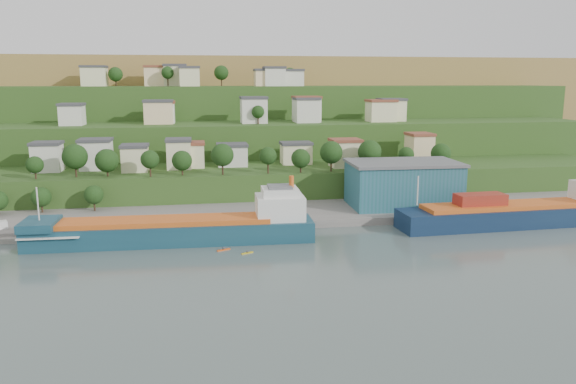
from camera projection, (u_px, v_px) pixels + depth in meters
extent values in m
plane|color=#465552|center=(235.00, 249.00, 126.15)|extent=(500.00, 500.00, 0.00)
cube|color=slate|center=(299.00, 217.00, 156.50)|extent=(220.00, 26.00, 4.00)
cube|color=slate|center=(5.00, 234.00, 138.43)|extent=(40.00, 18.00, 2.40)
cube|color=#284719|center=(222.00, 199.00, 180.30)|extent=(260.00, 32.00, 20.00)
cube|color=#284719|center=(218.00, 182.00, 209.31)|extent=(280.00, 32.00, 44.00)
cube|color=#284719|center=(214.00, 170.00, 238.32)|extent=(300.00, 32.00, 70.00)
cube|color=olive|center=(209.00, 149.00, 309.88)|extent=(360.00, 120.00, 96.00)
cube|color=silver|center=(48.00, 158.00, 170.99)|extent=(8.21, 7.85, 8.17)
cube|color=#3F3F44|center=(46.00, 143.00, 170.11)|extent=(8.81, 8.45, 0.90)
cube|color=silver|center=(96.00, 155.00, 174.81)|extent=(9.38, 8.53, 8.73)
cube|color=#3F3F44|center=(95.00, 140.00, 173.86)|extent=(9.98, 9.13, 0.90)
cube|color=beige|center=(135.00, 159.00, 171.38)|extent=(7.68, 8.26, 7.33)
cube|color=#3F3F44|center=(134.00, 146.00, 170.57)|extent=(8.28, 8.86, 0.90)
cube|color=beige|center=(179.00, 155.00, 176.67)|extent=(7.46, 8.45, 8.58)
cube|color=#3F3F44|center=(178.00, 140.00, 175.75)|extent=(8.06, 9.05, 0.90)
cube|color=beige|center=(191.00, 156.00, 179.17)|extent=(8.36, 7.93, 7.29)
cube|color=brown|center=(190.00, 143.00, 178.37)|extent=(8.96, 8.53, 0.90)
cube|color=silver|center=(232.00, 156.00, 182.36)|extent=(9.35, 8.52, 6.37)
cube|color=#3F3F44|center=(232.00, 145.00, 181.65)|extent=(9.95, 9.12, 0.90)
cube|color=beige|center=(296.00, 154.00, 186.65)|extent=(9.73, 7.42, 6.42)
cube|color=#3F3F44|center=(296.00, 143.00, 185.94)|extent=(10.33, 8.02, 0.90)
cube|color=beige|center=(345.00, 154.00, 179.79)|extent=(9.08, 8.12, 8.15)
cube|color=brown|center=(345.00, 140.00, 178.90)|extent=(9.68, 8.72, 0.90)
cube|color=beige|center=(419.00, 148.00, 191.70)|extent=(7.48, 8.89, 8.93)
cube|color=brown|center=(420.00, 134.00, 190.74)|extent=(8.08, 9.49, 0.90)
cube|color=silver|center=(72.00, 115.00, 194.93)|extent=(7.66, 8.57, 6.72)
cube|color=#3F3F44|center=(71.00, 104.00, 194.19)|extent=(8.26, 9.17, 0.90)
cube|color=beige|center=(159.00, 113.00, 200.62)|extent=(9.97, 7.35, 7.67)
cube|color=#3F3F44|center=(158.00, 101.00, 199.78)|extent=(10.57, 7.95, 0.90)
cube|color=silver|center=(163.00, 113.00, 204.07)|extent=(8.12, 8.25, 7.15)
cube|color=brown|center=(163.00, 102.00, 203.29)|extent=(8.72, 8.85, 0.90)
cube|color=silver|center=(254.00, 111.00, 204.43)|extent=(9.14, 8.76, 8.72)
cube|color=#3F3F44|center=(254.00, 98.00, 203.49)|extent=(9.74, 9.36, 0.90)
cube|color=silver|center=(307.00, 111.00, 207.53)|extent=(8.58, 8.04, 8.29)
cube|color=#3F3F44|center=(307.00, 99.00, 206.64)|extent=(9.18, 8.64, 0.90)
cube|color=silver|center=(307.00, 110.00, 210.29)|extent=(9.64, 8.32, 8.71)
cube|color=brown|center=(307.00, 97.00, 209.35)|extent=(10.24, 8.92, 0.90)
cube|color=beige|center=(381.00, 112.00, 211.90)|extent=(9.88, 8.39, 7.40)
cube|color=brown|center=(381.00, 101.00, 211.09)|extent=(10.48, 8.99, 0.90)
cube|color=beige|center=(391.00, 111.00, 214.93)|extent=(9.56, 7.69, 7.75)
cube|color=#3F3F44|center=(392.00, 99.00, 214.08)|extent=(10.16, 8.29, 0.90)
cube|color=beige|center=(94.00, 77.00, 226.26)|extent=(9.50, 8.50, 7.35)
cube|color=#3F3F44|center=(94.00, 67.00, 225.46)|extent=(10.10, 9.10, 0.90)
cube|color=beige|center=(156.00, 77.00, 230.42)|extent=(8.89, 7.15, 7.48)
cube|color=brown|center=(155.00, 66.00, 229.60)|extent=(9.49, 7.75, 0.90)
cube|color=beige|center=(175.00, 76.00, 231.14)|extent=(8.99, 8.99, 8.04)
cube|color=#3F3F44|center=(175.00, 65.00, 230.26)|extent=(9.59, 9.59, 0.90)
cube|color=beige|center=(190.00, 77.00, 224.94)|extent=(7.84, 8.23, 7.04)
cube|color=#3F3F44|center=(189.00, 67.00, 224.17)|extent=(8.44, 8.83, 0.90)
cube|color=beige|center=(264.00, 79.00, 229.94)|extent=(7.25, 7.63, 6.12)
cube|color=#3F3F44|center=(263.00, 70.00, 229.25)|extent=(7.85, 8.23, 0.90)
cube|color=silver|center=(274.00, 77.00, 229.72)|extent=(8.37, 7.73, 7.03)
cube|color=#3F3F44|center=(274.00, 68.00, 228.94)|extent=(8.97, 8.33, 0.90)
cube|color=silver|center=(293.00, 79.00, 233.85)|extent=(7.68, 7.31, 6.07)
cube|color=#3F3F44|center=(293.00, 70.00, 233.17)|extent=(8.28, 7.91, 0.90)
cylinder|color=#382619|center=(36.00, 174.00, 158.14)|extent=(0.50, 0.50, 2.71)
sphere|color=black|center=(35.00, 165.00, 157.61)|extent=(4.84, 4.84, 4.84)
cylinder|color=#382619|center=(76.00, 170.00, 161.04)|extent=(0.50, 0.50, 3.97)
sphere|color=black|center=(75.00, 157.00, 160.26)|extent=(7.19, 7.19, 7.19)
cylinder|color=#382619|center=(108.00, 172.00, 162.38)|extent=(0.50, 0.50, 2.77)
sphere|color=black|center=(107.00, 161.00, 161.74)|extent=(6.72, 6.72, 6.72)
cylinder|color=#382619|center=(150.00, 171.00, 161.60)|extent=(0.50, 0.50, 3.61)
sphere|color=black|center=(150.00, 159.00, 160.96)|extent=(5.30, 5.30, 5.30)
cylinder|color=#382619|center=(182.00, 171.00, 164.30)|extent=(0.50, 0.50, 2.71)
sphere|color=black|center=(182.00, 161.00, 163.72)|extent=(5.89, 5.89, 5.89)
cylinder|color=#382619|center=(223.00, 168.00, 165.01)|extent=(0.50, 0.50, 4.03)
sphere|color=black|center=(222.00, 155.00, 164.25)|extent=(6.70, 6.70, 6.70)
cylinder|color=#382619|center=(268.00, 167.00, 167.34)|extent=(0.50, 0.50, 3.89)
sphere|color=black|center=(268.00, 156.00, 166.68)|extent=(5.21, 5.21, 5.21)
cylinder|color=#382619|center=(301.00, 168.00, 169.20)|extent=(0.50, 0.50, 2.72)
sphere|color=black|center=(301.00, 158.00, 168.62)|extent=(5.78, 5.78, 5.78)
cylinder|color=#382619|center=(331.00, 165.00, 171.09)|extent=(0.50, 0.50, 3.98)
sphere|color=black|center=(331.00, 152.00, 170.34)|extent=(6.88, 6.88, 6.88)
cylinder|color=#382619|center=(369.00, 165.00, 172.07)|extent=(0.50, 0.50, 3.94)
sphere|color=black|center=(370.00, 152.00, 171.30)|extent=(7.17, 7.17, 7.17)
cylinder|color=#382619|center=(406.00, 164.00, 176.67)|extent=(0.50, 0.50, 3.01)
sphere|color=black|center=(406.00, 155.00, 176.11)|extent=(4.99, 4.99, 4.99)
cylinder|color=#382619|center=(440.00, 164.00, 177.32)|extent=(0.50, 0.50, 3.00)
sphere|color=black|center=(441.00, 153.00, 176.69)|extent=(6.30, 6.30, 6.30)
cylinder|color=#382619|center=(258.00, 120.00, 200.40)|extent=(0.50, 0.50, 3.07)
sphere|color=black|center=(258.00, 112.00, 199.85)|extent=(4.56, 4.56, 4.56)
cylinder|color=#382619|center=(222.00, 81.00, 233.90)|extent=(0.50, 0.50, 3.83)
sphere|color=black|center=(221.00, 73.00, 233.20)|extent=(6.01, 6.01, 6.01)
cylinder|color=#382619|center=(182.00, 81.00, 233.14)|extent=(0.50, 0.50, 3.87)
sphere|color=black|center=(182.00, 73.00, 232.46)|extent=(5.63, 5.63, 5.63)
cylinder|color=#382619|center=(290.00, 82.00, 242.64)|extent=(0.50, 0.50, 3.09)
sphere|color=black|center=(290.00, 75.00, 242.02)|extent=(5.97, 5.97, 5.97)
cylinder|color=#382619|center=(267.00, 82.00, 235.66)|extent=(0.50, 0.50, 3.66)
sphere|color=black|center=(267.00, 74.00, 235.03)|extent=(5.18, 5.18, 5.18)
cylinder|color=#382619|center=(176.00, 83.00, 232.50)|extent=(0.50, 0.50, 2.80)
sphere|color=black|center=(175.00, 76.00, 231.95)|extent=(5.10, 5.10, 5.10)
cylinder|color=#382619|center=(168.00, 81.00, 224.25)|extent=(0.50, 0.50, 4.02)
sphere|color=black|center=(168.00, 73.00, 223.60)|extent=(4.90, 4.90, 4.90)
cylinder|color=#382619|center=(116.00, 82.00, 226.99)|extent=(0.50, 0.50, 3.14)
sphere|color=black|center=(115.00, 74.00, 226.37)|extent=(5.82, 5.82, 5.82)
cube|color=#123445|center=(173.00, 237.00, 131.34)|extent=(66.17, 12.52, 6.59)
cube|color=#CC571B|center=(164.00, 221.00, 130.28)|extent=(49.18, 10.08, 1.13)
cube|color=#123445|center=(40.00, 224.00, 125.74)|extent=(7.87, 10.59, 1.88)
cube|color=silver|center=(280.00, 207.00, 134.30)|extent=(11.60, 9.78, 5.65)
cube|color=silver|center=(280.00, 192.00, 133.57)|extent=(8.71, 7.80, 1.88)
cube|color=#595B5E|center=(280.00, 187.00, 133.33)|extent=(5.83, 5.83, 0.56)
cylinder|color=#CC571B|center=(291.00, 182.00, 133.57)|extent=(1.17, 1.17, 2.82)
cylinder|color=silver|center=(38.00, 204.00, 124.82)|extent=(0.35, 0.35, 7.53)
cube|color=silver|center=(54.00, 233.00, 126.61)|extent=(13.52, 11.06, 0.24)
cube|color=#0C1C38|center=(516.00, 220.00, 146.96)|extent=(64.41, 12.90, 7.05)
cube|color=#CC571B|center=(510.00, 205.00, 145.82)|extent=(47.27, 10.39, 1.07)
cylinder|color=silver|center=(418.00, 191.00, 140.71)|extent=(0.35, 0.35, 7.48)
cube|color=maroon|center=(480.00, 199.00, 144.05)|extent=(12.99, 5.78, 2.78)
cube|color=#205A61|center=(403.00, 185.00, 160.15)|extent=(30.61, 19.04, 12.00)
cube|color=#595B5E|center=(404.00, 163.00, 158.90)|extent=(31.64, 20.07, 0.80)
cube|color=silver|center=(56.00, 229.00, 136.74)|extent=(4.72, 2.69, 0.89)
cube|color=#DB4E13|center=(224.00, 250.00, 125.43)|extent=(3.10, 1.81, 0.24)
sphere|color=#3F3F44|center=(224.00, 248.00, 125.35)|extent=(0.55, 0.55, 0.55)
cube|color=gold|center=(247.00, 253.00, 123.20)|extent=(2.79, 1.66, 0.21)
sphere|color=#3F3F44|center=(247.00, 251.00, 123.13)|extent=(0.50, 0.50, 0.50)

